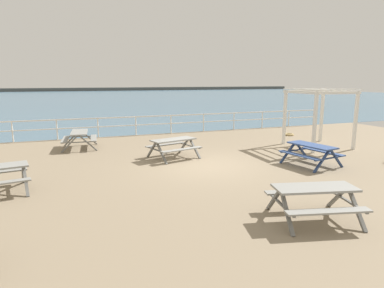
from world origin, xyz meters
name	(u,v)px	position (x,y,z in m)	size (l,w,h in m)	color
ground_plane	(206,168)	(0.00, 0.00, -0.10)	(30.00, 24.00, 0.20)	gray
sea_band	(92,97)	(0.00, 52.75, 0.00)	(142.00, 90.00, 0.01)	#476B84
distant_shoreline	(81,91)	(0.00, 95.75, 0.00)	(142.00, 6.00, 1.80)	#4C4C47
seaward_railing	(154,121)	(0.00, 7.75, 0.76)	(23.07, 0.07, 1.08)	white
picnic_table_near_left	(173,144)	(-0.77, 1.55, 0.58)	(2.13, 1.91, 0.80)	gray
picnic_table_mid_centre	(79,136)	(-4.22, 4.94, 0.58)	(1.68, 1.93, 0.80)	gray
picnic_table_far_right	(314,195)	(0.31, -5.36, 0.58)	(2.11, 1.90, 0.80)	gray
picnic_table_seaward	(312,150)	(3.61, -1.37, 0.58)	(1.79, 2.02, 0.80)	#334C84
lattice_pergola	(320,104)	(6.29, 1.39, 2.00)	(2.51, 2.63, 2.70)	white
rope_coil	(289,134)	(7.08, 4.56, 0.06)	(0.55, 0.55, 0.11)	tan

